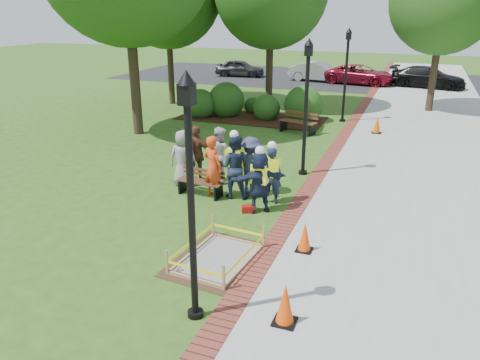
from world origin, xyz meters
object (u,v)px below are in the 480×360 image
at_px(bench_near, 201,187).
at_px(cone_front, 285,305).
at_px(lamp_near, 190,184).
at_px(hivis_worker_b, 271,173).
at_px(wet_concrete_pad, 218,251).
at_px(hivis_worker_a, 259,179).
at_px(hivis_worker_c, 234,165).

height_order(bench_near, cone_front, cone_front).
xyz_separation_m(lamp_near, hivis_worker_b, (-0.27, 5.35, -1.60)).
bearing_deg(wet_concrete_pad, hivis_worker_b, 88.00).
relative_size(cone_front, lamp_near, 0.18).
distance_m(wet_concrete_pad, hivis_worker_a, 2.84).
bearing_deg(lamp_near, hivis_worker_a, 94.74).
distance_m(wet_concrete_pad, lamp_near, 2.98).
relative_size(hivis_worker_b, hivis_worker_c, 0.90).
xyz_separation_m(wet_concrete_pad, hivis_worker_a, (0.00, 2.76, 0.66)).
xyz_separation_m(bench_near, hivis_worker_b, (2.05, 0.19, 0.65)).
height_order(hivis_worker_a, hivis_worker_b, hivis_worker_a).
height_order(lamp_near, hivis_worker_a, lamp_near).
xyz_separation_m(wet_concrete_pad, cone_front, (1.91, -1.56, 0.14)).
bearing_deg(bench_near, wet_concrete_pad, -59.17).
relative_size(cone_front, hivis_worker_b, 0.44).
bearing_deg(cone_front, hivis_worker_b, 109.76).
bearing_deg(wet_concrete_pad, hivis_worker_a, 89.94).
bearing_deg(hivis_worker_c, wet_concrete_pad, -74.26).
bearing_deg(bench_near, lamp_near, -65.71).
xyz_separation_m(bench_near, lamp_near, (2.33, -5.15, 2.25)).
relative_size(bench_near, hivis_worker_c, 0.71).
xyz_separation_m(cone_front, hivis_worker_c, (-2.89, 5.02, 0.59)).
xyz_separation_m(hivis_worker_b, hivis_worker_c, (-1.10, 0.03, 0.09)).
height_order(cone_front, hivis_worker_a, hivis_worker_a).
distance_m(cone_front, hivis_worker_a, 4.76).
distance_m(bench_near, lamp_near, 6.08).
height_order(cone_front, lamp_near, lamp_near).
relative_size(bench_near, hivis_worker_b, 0.79).
xyz_separation_m(cone_front, hivis_worker_a, (-1.91, 4.32, 0.52)).
bearing_deg(hivis_worker_b, wet_concrete_pad, -92.00).
height_order(bench_near, hivis_worker_c, hivis_worker_c).
xyz_separation_m(wet_concrete_pad, hivis_worker_c, (-0.98, 3.46, 0.73)).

